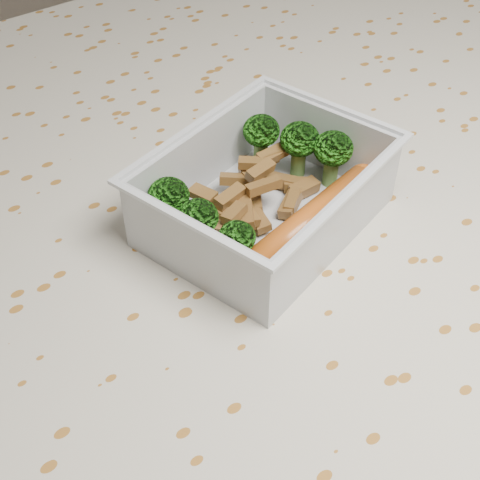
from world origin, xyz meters
TOP-DOWN VIEW (x-y plane):
  - dining_table at (0.00, 0.00)m, footprint 1.40×0.90m
  - tablecloth at (0.00, 0.00)m, footprint 1.46×0.96m
  - lunch_container at (0.04, 0.04)m, footprint 0.20×0.18m
  - broccoli_florets at (0.05, 0.05)m, footprint 0.16×0.12m
  - meat_pile at (0.04, 0.05)m, footprint 0.11×0.08m
  - sausage at (0.06, 0.00)m, footprint 0.15×0.05m

SIDE VIEW (x-z plane):
  - dining_table at x=0.00m, z-range 0.29..1.04m
  - tablecloth at x=0.00m, z-range 0.62..0.81m
  - meat_pile at x=0.04m, z-range 0.76..0.79m
  - sausage at x=0.06m, z-range 0.76..0.79m
  - lunch_container at x=0.04m, z-range 0.75..0.81m
  - broccoli_florets at x=0.05m, z-range 0.77..0.81m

